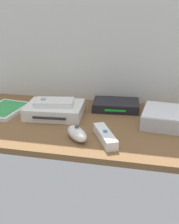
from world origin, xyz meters
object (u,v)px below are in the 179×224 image
remote_wand (105,136)px  remote_nunchuk (77,134)px  game_console (55,110)px  network_router (116,105)px  mini_computer (168,117)px  remote_classic_pad (54,102)px  game_case (5,110)px

remote_wand → remote_nunchuk: 8.84cm
game_console → network_router: (21.91, 11.34, -0.50)cm
game_console → mini_computer: mini_computer is taller
remote_wand → remote_nunchuk: remote_nunchuk is taller
mini_computer → remote_classic_pad: (-41.40, -0.85, 2.77)cm
game_console → game_case: 20.65cm
remote_wand → remote_classic_pad: size_ratio=0.96×
mini_computer → network_router: mini_computer is taller
remote_classic_pad → mini_computer: bearing=-7.8°
game_case → game_console: bearing=7.3°
mini_computer → remote_classic_pad: size_ratio=1.20×
remote_classic_pad → network_router: bearing=19.7°
game_console → remote_wand: (22.03, -16.57, -0.69)cm
network_router → remote_nunchuk: size_ratio=1.81×
remote_classic_pad → remote_nunchuk: bearing=-61.3°
game_case → remote_classic_pad: bearing=5.6°
game_case → remote_nunchuk: bearing=-20.7°
mini_computer → game_console: bearing=-179.7°
game_case → mini_computer: bearing=7.0°
game_console → game_case: game_console is taller
network_router → remote_nunchuk: 30.27cm
game_console → remote_nunchuk: bearing=-57.7°
remote_nunchuk → remote_classic_pad: bearing=86.5°
mini_computer → remote_nunchuk: size_ratio=1.78×
game_console → remote_nunchuk: remote_nunchuk is taller
mini_computer → remote_nunchuk: bearing=-147.6°
mini_computer → remote_wand: mini_computer is taller
game_case → remote_wand: (42.63, -16.26, 0.75)cm
mini_computer → remote_nunchuk: 33.42cm
game_case → remote_nunchuk: remote_nunchuk is taller
network_router → remote_classic_pad: 25.15cm
remote_nunchuk → game_console: bearing=85.7°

